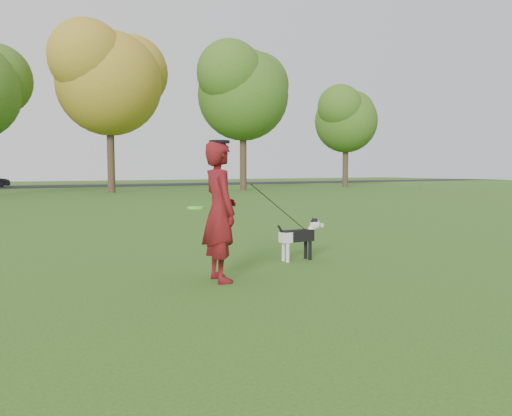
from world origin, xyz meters
TOP-DOWN VIEW (x-y plane):
  - ground at (0.00, 0.00)m, footprint 120.00×120.00m
  - road at (0.00, 40.00)m, footprint 120.00×7.00m
  - man at (-0.84, -0.46)m, footprint 0.52×0.75m
  - dog at (1.05, 0.31)m, footprint 0.96×0.19m
  - man_held_items at (0.40, -0.11)m, footprint 2.52×0.94m
  - tree_row at (-1.43, 26.07)m, footprint 51.74×8.86m

SIDE VIEW (x-z plane):
  - ground at x=0.00m, z-range 0.00..0.00m
  - road at x=0.00m, z-range 0.00..0.02m
  - dog at x=1.05m, z-range 0.08..0.81m
  - man_held_items at x=0.40m, z-range 0.19..1.66m
  - man at x=-0.84m, z-range 0.00..1.95m
  - tree_row at x=-1.43m, z-range 1.40..13.41m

